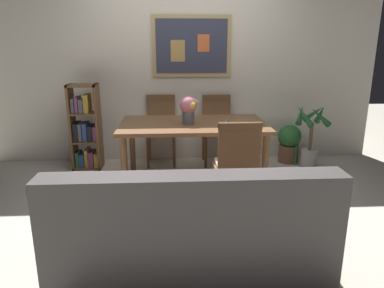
{
  "coord_description": "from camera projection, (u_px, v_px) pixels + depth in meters",
  "views": [
    {
      "loc": [
        -0.18,
        -3.29,
        1.56
      ],
      "look_at": [
        0.01,
        -0.05,
        0.65
      ],
      "focal_mm": 33.25,
      "sensor_mm": 36.0,
      "label": 1
    }
  ],
  "objects": [
    {
      "name": "ground_plane",
      "position": [
        191.0,
        204.0,
        3.6
      ],
      "size": [
        12.0,
        12.0,
        0.0
      ],
      "primitive_type": "plane",
      "color": "beige"
    },
    {
      "name": "wall_back_with_painting",
      "position": [
        185.0,
        64.0,
        4.76
      ],
      "size": [
        5.2,
        0.14,
        2.6
      ],
      "color": "silver",
      "rests_on": "ground_plane"
    },
    {
      "name": "dining_table",
      "position": [
        193.0,
        130.0,
        3.97
      ],
      "size": [
        1.62,
        0.94,
        0.72
      ],
      "color": "brown",
      "rests_on": "ground_plane"
    },
    {
      "name": "dining_chair_far_right",
      "position": [
        217.0,
        124.0,
        4.77
      ],
      "size": [
        0.4,
        0.41,
        0.91
      ],
      "color": "brown",
      "rests_on": "ground_plane"
    },
    {
      "name": "dining_chair_near_right",
      "position": [
        237.0,
        160.0,
        3.27
      ],
      "size": [
        0.4,
        0.41,
        0.91
      ],
      "color": "brown",
      "rests_on": "ground_plane"
    },
    {
      "name": "dining_chair_far_left",
      "position": [
        161.0,
        124.0,
        4.76
      ],
      "size": [
        0.4,
        0.41,
        0.91
      ],
      "color": "brown",
      "rests_on": "ground_plane"
    },
    {
      "name": "leather_couch",
      "position": [
        190.0,
        234.0,
        2.42
      ],
      "size": [
        1.8,
        0.84,
        0.84
      ],
      "color": "#514C4C",
      "rests_on": "ground_plane"
    },
    {
      "name": "bookshelf",
      "position": [
        86.0,
        131.0,
        4.55
      ],
      "size": [
        0.36,
        0.28,
        1.09
      ],
      "color": "brown",
      "rests_on": "ground_plane"
    },
    {
      "name": "potted_ivy",
      "position": [
        289.0,
        143.0,
        4.83
      ],
      "size": [
        0.31,
        0.31,
        0.54
      ],
      "color": "brown",
      "rests_on": "ground_plane"
    },
    {
      "name": "potted_palm",
      "position": [
        310.0,
        139.0,
        4.53
      ],
      "size": [
        0.44,
        0.44,
        0.86
      ],
      "color": "#B2ADA3",
      "rests_on": "ground_plane"
    },
    {
      "name": "flower_vase",
      "position": [
        188.0,
        108.0,
        3.86
      ],
      "size": [
        0.2,
        0.21,
        0.3
      ],
      "color": "slate",
      "rests_on": "dining_table"
    },
    {
      "name": "tv_remote",
      "position": [
        226.0,
        123.0,
        3.9
      ],
      "size": [
        0.1,
        0.16,
        0.02
      ],
      "color": "black",
      "rests_on": "dining_table"
    }
  ]
}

